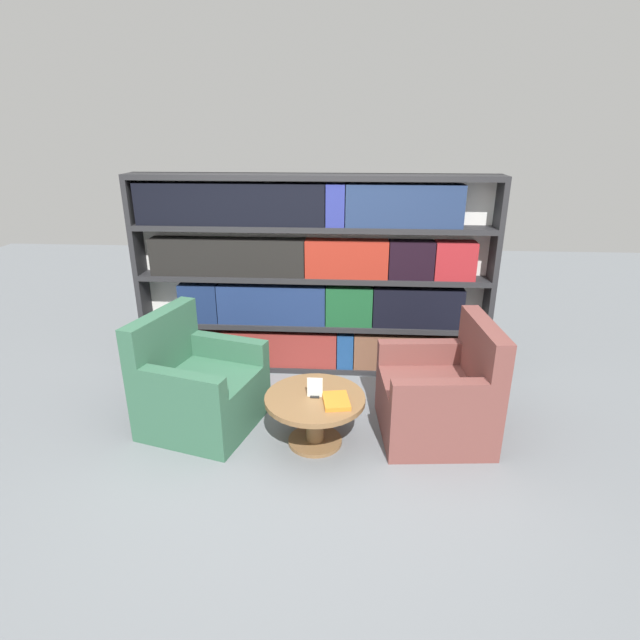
% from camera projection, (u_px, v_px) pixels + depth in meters
% --- Properties ---
extents(ground_plane, '(14.00, 14.00, 0.00)m').
position_uv_depth(ground_plane, '(298.00, 451.00, 3.83)').
color(ground_plane, slate).
extents(bookshelf, '(3.44, 0.30, 1.94)m').
position_uv_depth(bookshelf, '(313.00, 278.00, 4.83)').
color(bookshelf, silver).
rests_on(bookshelf, ground_plane).
extents(armchair_left, '(1.02, 1.02, 0.95)m').
position_uv_depth(armchair_left, '(198.00, 389.00, 4.08)').
color(armchair_left, '#336047').
rests_on(armchair_left, ground_plane).
extents(armchair_right, '(0.89, 0.90, 0.95)m').
position_uv_depth(armchair_right, '(440.00, 397.00, 3.95)').
color(armchair_right, brown).
rests_on(armchair_right, ground_plane).
extents(coffee_table, '(0.77, 0.77, 0.41)m').
position_uv_depth(coffee_table, '(315.00, 410.00, 3.83)').
color(coffee_table, brown).
rests_on(coffee_table, ground_plane).
extents(table_sign, '(0.12, 0.06, 0.16)m').
position_uv_depth(table_sign, '(315.00, 389.00, 3.77)').
color(table_sign, black).
rests_on(table_sign, coffee_table).
extents(stray_book, '(0.23, 0.29, 0.03)m').
position_uv_depth(stray_book, '(336.00, 401.00, 3.70)').
color(stray_book, orange).
rests_on(stray_book, coffee_table).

